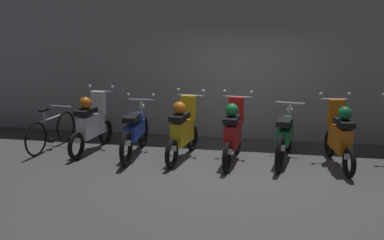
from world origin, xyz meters
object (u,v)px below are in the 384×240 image
object	(u,v)px
motorbike_slot_0	(91,124)
motorbike_slot_1	(135,131)
motorbike_slot_4	(285,135)
bicycle	(52,132)
motorbike_slot_2	(183,130)
motorbike_slot_5	(340,136)
motorbike_slot_3	(233,132)

from	to	relation	value
motorbike_slot_0	motorbike_slot_1	size ratio (longest dim) A/B	0.86
motorbike_slot_4	bicycle	world-z (taller)	motorbike_slot_4
motorbike_slot_2	motorbike_slot_5	world-z (taller)	same
bicycle	motorbike_slot_2	bearing A→B (deg)	-3.08
bicycle	motorbike_slot_1	bearing A→B (deg)	-3.29
motorbike_slot_0	bicycle	distance (m)	0.91
motorbike_slot_2	bicycle	xyz separation A→B (m)	(-2.80, 0.15, -0.21)
motorbike_slot_5	bicycle	size ratio (longest dim) A/B	0.97
motorbike_slot_2	motorbike_slot_4	distance (m)	1.93
motorbike_slot_3	bicycle	world-z (taller)	motorbike_slot_3
motorbike_slot_0	motorbike_slot_4	world-z (taller)	motorbike_slot_0
motorbike_slot_1	motorbike_slot_2	bearing A→B (deg)	-2.69
motorbike_slot_3	motorbike_slot_1	bearing A→B (deg)	178.24
motorbike_slot_3	motorbike_slot_5	xyz separation A→B (m)	(1.91, 0.08, 0.00)
motorbike_slot_1	bicycle	size ratio (longest dim) A/B	1.13
motorbike_slot_2	bicycle	bearing A→B (deg)	176.92
motorbike_slot_1	motorbike_slot_2	world-z (taller)	motorbike_slot_2
motorbike_slot_2	motorbike_slot_3	distance (m)	0.96
motorbike_slot_4	motorbike_slot_5	bearing A→B (deg)	-9.82
motorbike_slot_0	motorbike_slot_2	bearing A→B (deg)	-4.72
motorbike_slot_2	motorbike_slot_5	xyz separation A→B (m)	(2.86, 0.06, 0.00)
motorbike_slot_3	bicycle	bearing A→B (deg)	177.49
motorbike_slot_2	motorbike_slot_4	size ratio (longest dim) A/B	0.86
motorbike_slot_0	motorbike_slot_4	bearing A→B (deg)	1.05
motorbike_slot_1	motorbike_slot_3	size ratio (longest dim) A/B	1.16
motorbike_slot_1	bicycle	bearing A→B (deg)	176.71
motorbike_slot_2	motorbike_slot_5	distance (m)	2.87
motorbike_slot_1	bicycle	distance (m)	1.84
motorbike_slot_0	bicycle	world-z (taller)	motorbike_slot_0
motorbike_slot_0	motorbike_slot_4	xyz separation A→B (m)	(3.83, 0.07, -0.08)
motorbike_slot_3	motorbike_slot_2	bearing A→B (deg)	179.17
motorbike_slot_5	motorbike_slot_4	bearing A→B (deg)	170.18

